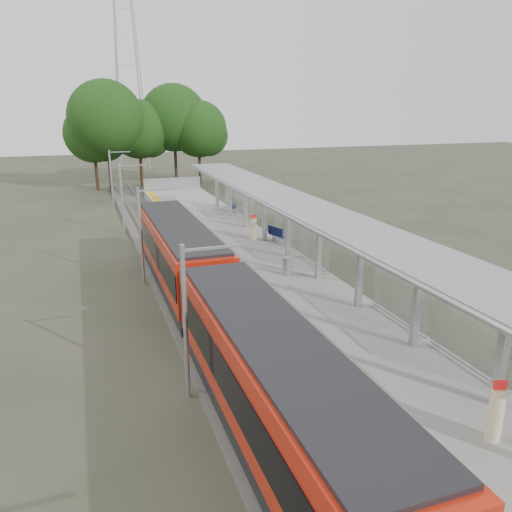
{
  "coord_description": "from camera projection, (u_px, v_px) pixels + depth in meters",
  "views": [
    {
      "loc": [
        -9.06,
        -7.93,
        9.58
      ],
      "look_at": [
        -1.15,
        14.71,
        2.3
      ],
      "focal_mm": 35.0,
      "sensor_mm": 36.0,
      "label": 1
    }
  ],
  "objects": [
    {
      "name": "ground",
      "position": [
        487.0,
        494.0,
        12.81
      ],
      "size": [
        200.0,
        200.0,
        0.0
      ],
      "primitive_type": "plane",
      "color": "#474438",
      "rests_on": "ground"
    },
    {
      "name": "trackbed",
      "position": [
        173.0,
        272.0,
        29.41
      ],
      "size": [
        3.0,
        70.0,
        0.24
      ],
      "primitive_type": "cube",
      "color": "#59544C",
      "rests_on": "ground"
    },
    {
      "name": "platform",
      "position": [
        245.0,
        259.0,
        30.73
      ],
      "size": [
        6.0,
        50.0,
        1.0
      ],
      "primitive_type": "cube",
      "color": "gray",
      "rests_on": "ground"
    },
    {
      "name": "tactile_strip",
      "position": [
        205.0,
        255.0,
        29.77
      ],
      "size": [
        0.6,
        50.0,
        0.02
      ],
      "primitive_type": "cube",
      "color": "gold",
      "rests_on": "platform"
    },
    {
      "name": "end_fence",
      "position": [
        172.0,
        183.0,
        52.94
      ],
      "size": [
        6.0,
        0.1,
        1.2
      ],
      "primitive_type": "cube",
      "color": "#9EA0A5",
      "rests_on": "platform"
    },
    {
      "name": "train",
      "position": [
        212.0,
        297.0,
        20.38
      ],
      "size": [
        2.74,
        27.6,
        3.62
      ],
      "color": "black",
      "rests_on": "ground"
    },
    {
      "name": "canopy",
      "position": [
        295.0,
        210.0,
        26.71
      ],
      "size": [
        3.27,
        38.0,
        3.66
      ],
      "color": "#9EA0A5",
      "rests_on": "platform"
    },
    {
      "name": "pylon",
      "position": [
        126.0,
        38.0,
        72.91
      ],
      "size": [
        8.0,
        4.0,
        38.0
      ],
      "primitive_type": null,
      "color": "#9EA0A5",
      "rests_on": "ground"
    },
    {
      "name": "tree_cluster",
      "position": [
        143.0,
        124.0,
        58.53
      ],
      "size": [
        19.09,
        11.58,
        12.38
      ],
      "color": "#382316",
      "rests_on": "ground"
    },
    {
      "name": "catenary_masts",
      "position": [
        142.0,
        233.0,
        27.16
      ],
      "size": [
        2.08,
        48.16,
        5.4
      ],
      "color": "#9EA0A5",
      "rests_on": "ground"
    },
    {
      "name": "bench_mid",
      "position": [
        277.0,
        234.0,
        32.42
      ],
      "size": [
        0.89,
        1.54,
        1.01
      ],
      "rotation": [
        0.0,
        0.0,
        0.32
      ],
      "color": "#0F154C",
      "rests_on": "platform"
    },
    {
      "name": "bench_far",
      "position": [
        232.0,
        205.0,
        41.65
      ],
      "size": [
        0.99,
        1.54,
        1.01
      ],
      "rotation": [
        0.0,
        0.0,
        -0.38
      ],
      "color": "#0F154C",
      "rests_on": "platform"
    },
    {
      "name": "info_pillar_near",
      "position": [
        496.0,
        414.0,
        13.13
      ],
      "size": [
        0.4,
        0.4,
        1.78
      ],
      "rotation": [
        0.0,
        0.0,
        -0.36
      ],
      "color": "beige",
      "rests_on": "platform"
    },
    {
      "name": "info_pillar_far",
      "position": [
        254.0,
        229.0,
        32.89
      ],
      "size": [
        0.38,
        0.38,
        1.69
      ],
      "rotation": [
        0.0,
        0.0,
        -0.25
      ],
      "color": "beige",
      "rests_on": "platform"
    },
    {
      "name": "litter_bin",
      "position": [
        287.0,
        266.0,
        26.14
      ],
      "size": [
        0.51,
        0.51,
        0.96
      ],
      "primitive_type": "cylinder",
      "rotation": [
        0.0,
        0.0,
        -0.09
      ],
      "color": "#9EA0A5",
      "rests_on": "platform"
    }
  ]
}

